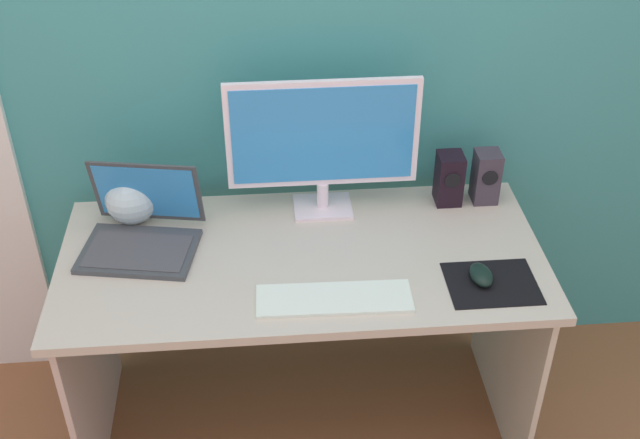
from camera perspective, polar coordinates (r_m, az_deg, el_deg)
name	(u,v)px	position (r m, az deg, el deg)	size (l,w,h in m)	color
ground_plane	(305,421)	(2.81, -1.11, -14.22)	(8.00, 8.00, 0.00)	brown
wall_back	(290,27)	(2.40, -2.14, 13.61)	(6.00, 0.04, 2.50)	teal
desk	(302,294)	(2.40, -1.27, -5.34)	(1.41, 0.66, 0.72)	beige
monitor	(323,141)	(2.37, 0.21, 5.67)	(0.58, 0.14, 0.44)	white
speaker_right	(486,177)	(2.55, 11.79, 3.03)	(0.08, 0.08, 0.17)	#3A323E
speaker_near_monitor	(449,178)	(2.52, 9.23, 2.92)	(0.08, 0.09, 0.17)	black
laptop	(142,231)	(2.38, -12.65, -0.81)	(0.37, 0.33, 0.23)	#3E4246
fishbowl	(131,199)	(2.48, -13.37, 1.44)	(0.16, 0.16, 0.16)	silver
keyboard_external	(334,299)	(2.15, 1.03, -5.68)	(0.42, 0.13, 0.01)	white
mousepad	(492,283)	(2.26, 12.19, -4.49)	(0.25, 0.20, 0.00)	black
mouse	(481,275)	(2.25, 11.46, -3.90)	(0.06, 0.10, 0.04)	black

